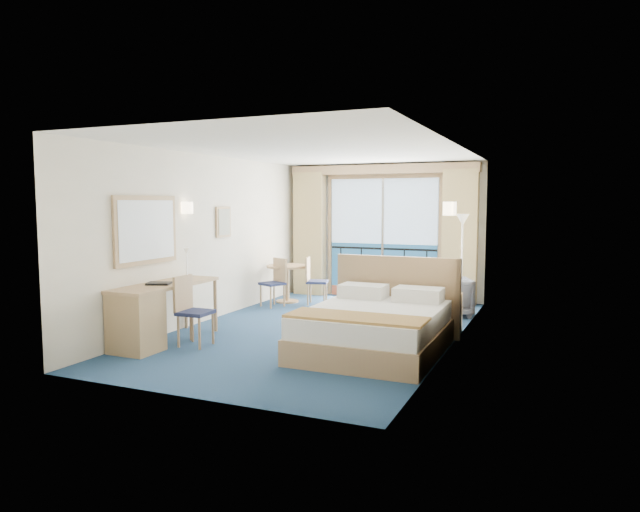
% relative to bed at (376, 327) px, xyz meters
% --- Properties ---
extents(floor, '(6.50, 6.50, 0.00)m').
position_rel_bed_xyz_m(floor, '(-1.14, 0.82, -0.32)').
color(floor, navy).
rests_on(floor, ground).
extents(room_walls, '(4.04, 6.54, 2.72)m').
position_rel_bed_xyz_m(room_walls, '(-1.14, 0.82, 1.45)').
color(room_walls, white).
rests_on(room_walls, ground).
extents(balcony_door, '(2.36, 0.03, 2.52)m').
position_rel_bed_xyz_m(balcony_door, '(-1.15, 4.04, 0.82)').
color(balcony_door, navy).
rests_on(balcony_door, room_walls).
extents(curtain_left, '(0.65, 0.22, 2.55)m').
position_rel_bed_xyz_m(curtain_left, '(-2.69, 3.89, 0.95)').
color(curtain_left, tan).
rests_on(curtain_left, room_walls).
extents(curtain_right, '(0.65, 0.22, 2.55)m').
position_rel_bed_xyz_m(curtain_right, '(0.41, 3.89, 0.95)').
color(curtain_right, tan).
rests_on(curtain_right, room_walls).
extents(pelmet, '(3.80, 0.25, 0.18)m').
position_rel_bed_xyz_m(pelmet, '(-1.14, 3.92, 2.26)').
color(pelmet, '#A77A5B').
rests_on(pelmet, room_walls).
extents(mirror, '(0.05, 1.25, 0.95)m').
position_rel_bed_xyz_m(mirror, '(-3.11, -0.68, 1.23)').
color(mirror, '#A77A5B').
rests_on(mirror, room_walls).
extents(wall_print, '(0.04, 0.42, 0.52)m').
position_rel_bed_xyz_m(wall_print, '(-3.11, 1.27, 1.28)').
color(wall_print, '#A77A5B').
rests_on(wall_print, room_walls).
extents(sconce_left, '(0.18, 0.18, 0.18)m').
position_rel_bed_xyz_m(sconce_left, '(-3.08, 0.22, 1.53)').
color(sconce_left, '#FFE4B2').
rests_on(sconce_left, room_walls).
extents(sconce_right, '(0.18, 0.18, 0.18)m').
position_rel_bed_xyz_m(sconce_right, '(0.80, 0.67, 1.53)').
color(sconce_right, '#FFE4B2').
rests_on(sconce_right, room_walls).
extents(bed, '(1.83, 2.18, 1.15)m').
position_rel_bed_xyz_m(bed, '(0.00, 0.00, 0.00)').
color(bed, '#A77A5B').
rests_on(bed, ground).
extents(nightstand, '(0.44, 0.42, 0.58)m').
position_rel_bed_xyz_m(nightstand, '(0.62, 1.46, -0.03)').
color(nightstand, tan).
rests_on(nightstand, ground).
extents(phone, '(0.21, 0.18, 0.08)m').
position_rel_bed_xyz_m(phone, '(0.64, 1.42, 0.30)').
color(phone, white).
rests_on(phone, nightstand).
extents(armchair, '(0.93, 0.94, 0.66)m').
position_rel_bed_xyz_m(armchair, '(0.44, 2.74, 0.01)').
color(armchair, '#4F5560').
rests_on(armchair, ground).
extents(floor_lamp, '(0.24, 0.24, 1.73)m').
position_rel_bed_xyz_m(floor_lamp, '(0.59, 3.04, 0.99)').
color(floor_lamp, silver).
rests_on(floor_lamp, ground).
extents(desk, '(0.60, 1.75, 0.82)m').
position_rel_bed_xyz_m(desk, '(-2.83, -1.13, 0.13)').
color(desk, '#A77A5B').
rests_on(desk, ground).
extents(desk_chair, '(0.43, 0.42, 0.95)m').
position_rel_bed_xyz_m(desk_chair, '(-2.40, -0.69, 0.21)').
color(desk_chair, '#1E2547').
rests_on(desk_chair, ground).
extents(folder, '(0.37, 0.33, 0.03)m').
position_rel_bed_xyz_m(folder, '(-2.84, -0.79, 0.51)').
color(folder, black).
rests_on(folder, desk).
extents(desk_lamp, '(0.12, 0.12, 0.43)m').
position_rel_bed_xyz_m(desk_lamp, '(-2.86, -0.12, 0.82)').
color(desk_lamp, silver).
rests_on(desk_lamp, desk).
extents(round_table, '(0.80, 0.80, 0.72)m').
position_rel_bed_xyz_m(round_table, '(-2.69, 2.83, 0.22)').
color(round_table, '#A77A5B').
rests_on(round_table, ground).
extents(table_chair_a, '(0.48, 0.47, 0.89)m').
position_rel_bed_xyz_m(table_chair_a, '(-2.14, 2.82, 0.18)').
color(table_chair_a, '#1E2547').
rests_on(table_chair_a, ground).
extents(table_chair_b, '(0.51, 0.52, 0.89)m').
position_rel_bed_xyz_m(table_chair_b, '(-2.70, 2.37, 0.18)').
color(table_chair_b, '#1E2547').
rests_on(table_chair_b, ground).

